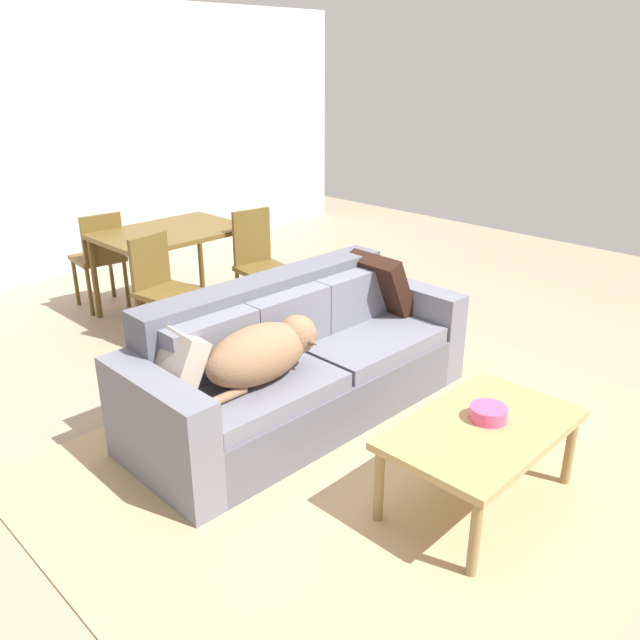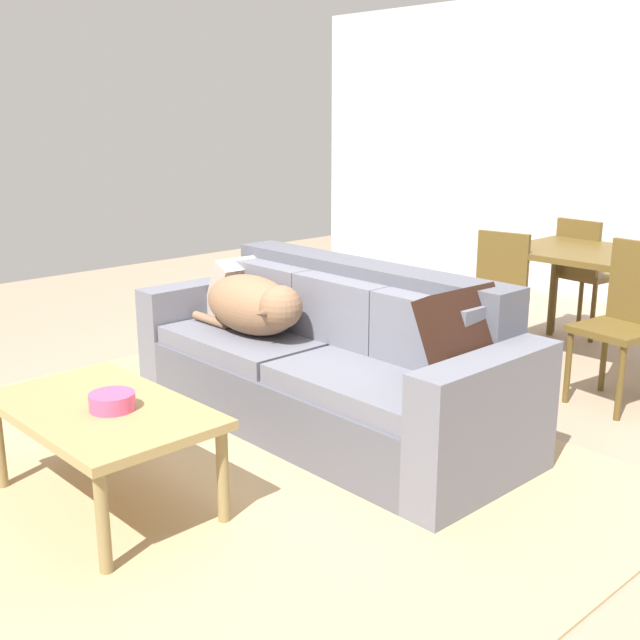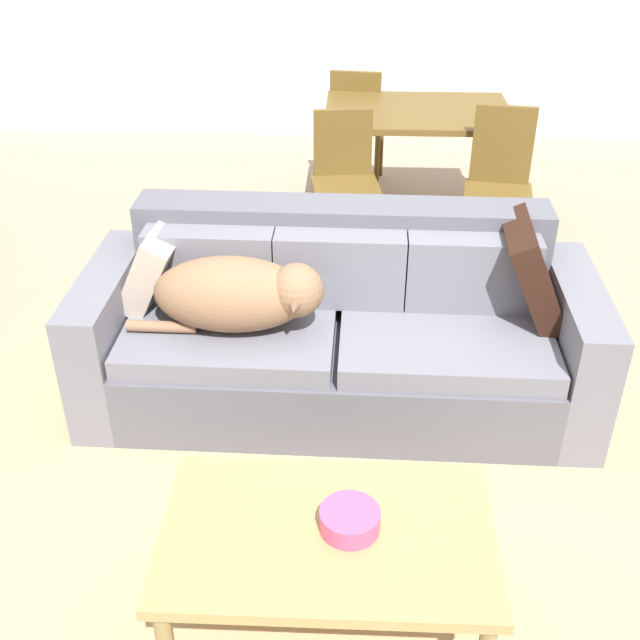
% 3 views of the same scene
% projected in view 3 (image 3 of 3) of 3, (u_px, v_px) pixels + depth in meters
% --- Properties ---
extents(ground_plane, '(10.00, 10.00, 0.00)m').
position_uv_depth(ground_plane, '(375.00, 411.00, 3.60)').
color(ground_plane, tan).
extents(area_rug, '(3.65, 2.94, 0.01)m').
position_uv_depth(area_rug, '(333.00, 501.00, 3.10)').
color(area_rug, tan).
rests_on(area_rug, ground).
extents(couch, '(2.29, 0.92, 0.85)m').
position_uv_depth(couch, '(339.00, 331.00, 3.56)').
color(couch, '#555761').
rests_on(couch, ground).
extents(dog_on_left_cushion, '(0.85, 0.37, 0.33)m').
position_uv_depth(dog_on_left_cushion, '(240.00, 294.00, 3.29)').
color(dog_on_left_cushion, '#896548').
rests_on(dog_on_left_cushion, couch).
extents(throw_pillow_by_left_arm, '(0.30, 0.38, 0.38)m').
position_uv_depth(throw_pillow_by_left_arm, '(153.00, 267.00, 3.51)').
color(throw_pillow_by_left_arm, '#B7A596').
rests_on(throw_pillow_by_left_arm, couch).
extents(throw_pillow_by_right_arm, '(0.32, 0.46, 0.46)m').
position_uv_depth(throw_pillow_by_right_arm, '(533.00, 271.00, 3.40)').
color(throw_pillow_by_right_arm, black).
rests_on(throw_pillow_by_right_arm, couch).
extents(coffee_table, '(1.03, 0.63, 0.45)m').
position_uv_depth(coffee_table, '(327.00, 542.00, 2.40)').
color(coffee_table, tan).
rests_on(coffee_table, ground).
extents(bowl_on_coffee_table, '(0.19, 0.19, 0.07)m').
position_uv_depth(bowl_on_coffee_table, '(350.00, 520.00, 2.37)').
color(bowl_on_coffee_table, '#EA4C7F').
rests_on(bowl_on_coffee_table, coffee_table).
extents(dining_table, '(1.21, 0.85, 0.75)m').
position_uv_depth(dining_table, '(417.00, 121.00, 5.12)').
color(dining_table, brown).
rests_on(dining_table, ground).
extents(dining_chair_near_left, '(0.45, 0.45, 0.88)m').
position_uv_depth(dining_chair_near_left, '(345.00, 176.00, 4.77)').
color(dining_chair_near_left, brown).
rests_on(dining_chair_near_left, ground).
extents(dining_chair_near_right, '(0.45, 0.45, 0.94)m').
position_uv_depth(dining_chair_near_right, '(499.00, 180.00, 4.65)').
color(dining_chair_near_right, brown).
rests_on(dining_chair_near_right, ground).
extents(dining_chair_far_left, '(0.44, 0.44, 0.89)m').
position_uv_depth(dining_chair_far_left, '(356.00, 121.00, 5.68)').
color(dining_chair_far_left, brown).
rests_on(dining_chair_far_left, ground).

